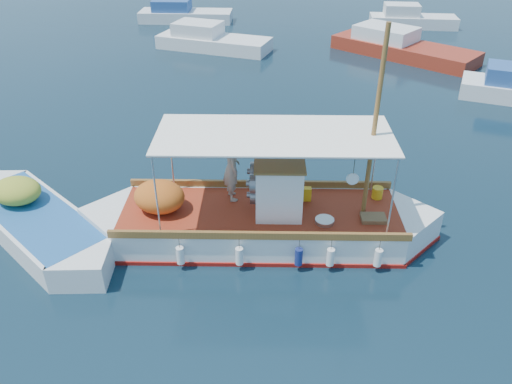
% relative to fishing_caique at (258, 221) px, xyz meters
% --- Properties ---
extents(ground, '(160.00, 160.00, 0.00)m').
position_rel_fishing_caique_xyz_m(ground, '(0.67, -0.13, -0.58)').
color(ground, black).
rests_on(ground, ground).
extents(fishing_caique, '(10.14, 5.12, 6.49)m').
position_rel_fishing_caique_xyz_m(fishing_caique, '(0.00, 0.00, 0.00)').
color(fishing_caique, white).
rests_on(fishing_caique, ground).
extents(dinghy, '(6.64, 4.08, 1.78)m').
position_rel_fishing_caique_xyz_m(dinghy, '(-6.32, -1.99, -0.21)').
color(dinghy, white).
rests_on(dinghy, ground).
extents(bg_boat_nw, '(7.18, 2.55, 1.80)m').
position_rel_fishing_caique_xyz_m(bg_boat_nw, '(-9.21, 17.96, -0.09)').
color(bg_boat_nw, silver).
rests_on(bg_boat_nw, ground).
extents(bg_boat_n, '(9.12, 6.01, 1.80)m').
position_rel_fishing_caique_xyz_m(bg_boat_n, '(2.29, 20.34, -0.09)').
color(bg_boat_n, maroon).
rests_on(bg_boat_n, ground).
extents(bg_boat_far_w, '(7.29, 4.10, 1.80)m').
position_rel_fishing_caique_xyz_m(bg_boat_far_w, '(-14.15, 24.15, -0.09)').
color(bg_boat_far_w, silver).
rests_on(bg_boat_far_w, ground).
extents(bg_boat_far_n, '(6.45, 3.32, 1.80)m').
position_rel_fishing_caique_xyz_m(bg_boat_far_n, '(2.39, 28.00, -0.09)').
color(bg_boat_far_n, silver).
rests_on(bg_boat_far_n, ground).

